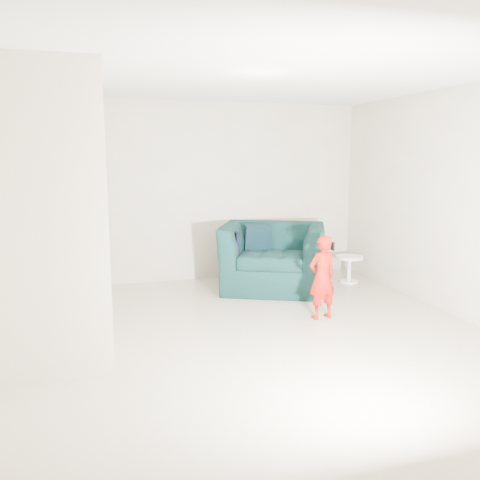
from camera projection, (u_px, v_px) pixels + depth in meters
name	position (u px, v px, depth m)	size (l,w,h in m)	color
floor	(259.00, 338.00, 5.36)	(5.50, 5.50, 0.00)	tan
ceiling	(260.00, 72.00, 4.91)	(5.50, 5.50, 0.00)	silver
back_wall	(202.00, 192.00, 7.74)	(5.00, 5.00, 0.00)	#A39885
front_wall	(435.00, 268.00, 2.54)	(5.00, 5.00, 0.00)	#A39885
right_wall	(465.00, 204.00, 5.84)	(5.50, 5.50, 0.00)	#A39885
armchair	(273.00, 257.00, 7.28)	(1.43, 1.25, 0.93)	black
toddler	(322.00, 277.00, 5.93)	(0.36, 0.24, 0.99)	#A31505
side_table	(349.00, 265.00, 7.67)	(0.40, 0.40, 0.40)	white
staircase	(56.00, 251.00, 5.16)	(1.02, 3.03, 3.62)	#ADA089
cushion	(258.00, 237.00, 7.48)	(0.40, 0.11, 0.38)	black
throw	(234.00, 250.00, 7.14)	(0.05, 0.49, 0.55)	black
phone	(333.00, 246.00, 5.88)	(0.02, 0.05, 0.10)	black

